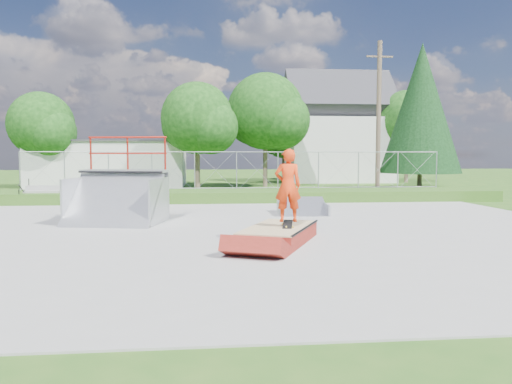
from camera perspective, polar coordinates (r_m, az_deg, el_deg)
ground at (r=13.63m, az=0.41°, el=-4.76°), size 120.00×120.00×0.00m
concrete_pad at (r=13.63m, az=0.41°, el=-4.67°), size 20.00×16.00×0.04m
grass_berm at (r=23.01m, az=-2.08°, el=-0.45°), size 24.00×3.00×0.50m
grind_box at (r=12.13m, az=2.63°, el=-4.91°), size 2.33×3.06×0.41m
quarter_pipe at (r=15.92m, az=-15.79°, el=1.33°), size 3.15×2.82×2.74m
flat_bank_ramp at (r=17.96m, az=5.34°, el=-1.75°), size 1.83×1.93×0.53m
skateboard at (r=12.11m, az=3.64°, el=-3.74°), size 0.38×0.82×0.13m
skater at (r=12.02m, az=3.66°, el=0.40°), size 0.64×0.42×1.75m
concrete_stairs at (r=23.26m, az=-23.34°, el=-0.37°), size 1.50×1.60×0.80m
chain_link_fence at (r=23.94m, az=-2.23°, el=2.49°), size 20.00×0.06×1.80m
utility_building_flat at (r=36.00m, az=-16.18°, el=3.08°), size 10.00×6.00×3.00m
gable_house at (r=40.78m, az=9.24°, el=6.59°), size 8.40×6.08×8.94m
utility_pole at (r=26.98m, az=13.83°, el=8.10°), size 0.24×0.24×8.00m
tree_left_near at (r=31.30m, az=-6.29°, el=8.09°), size 4.76×4.48×6.65m
tree_center at (r=33.58m, az=1.60°, el=8.89°), size 5.44×5.12×7.60m
tree_left_far at (r=34.86m, az=-23.07°, el=6.88°), size 4.42×4.16×6.18m
tree_right_far at (r=40.45m, az=17.35°, el=7.48°), size 5.10×4.80×7.12m
tree_back_mid at (r=41.81m, az=3.52°, el=6.30°), size 4.08×3.84×5.70m
conifer_tree at (r=33.35m, az=18.36°, el=9.05°), size 5.04×5.04×9.10m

